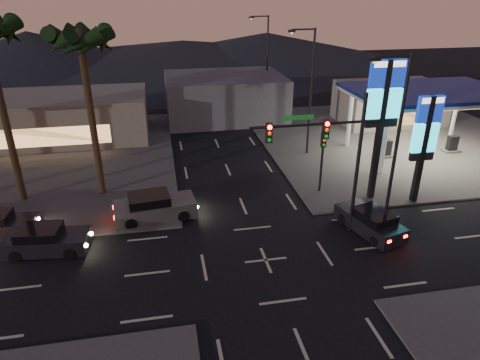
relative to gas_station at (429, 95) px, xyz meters
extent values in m
plane|color=black|center=(-16.00, -12.00, -5.08)|extent=(140.00, 140.00, 0.00)
cube|color=#47443F|center=(0.00, 4.00, -5.02)|extent=(24.00, 24.00, 0.12)
cube|color=#47443F|center=(-32.00, 4.00, -5.02)|extent=(24.00, 24.00, 0.12)
cylinder|color=silver|center=(-5.00, -3.00, -2.58)|extent=(0.36, 0.36, 5.00)
cylinder|color=silver|center=(-5.00, 3.00, -2.58)|extent=(0.36, 0.36, 5.00)
cylinder|color=silver|center=(5.00, 3.00, -2.58)|extent=(0.36, 0.36, 5.00)
cube|color=silver|center=(0.00, 0.00, 0.12)|extent=(12.00, 8.00, 0.50)
cube|color=white|center=(0.00, 0.00, -0.18)|extent=(11.60, 7.60, 0.06)
cube|color=navy|center=(0.00, 0.00, 0.27)|extent=(12.20, 8.20, 0.25)
cube|color=black|center=(-3.00, 0.00, -4.28)|extent=(0.80, 0.50, 1.40)
cube|color=black|center=(3.00, 0.00, -4.28)|extent=(0.80, 0.50, 1.40)
cube|color=#726B5B|center=(2.00, 9.00, -3.08)|extent=(10.00, 6.00, 4.00)
cube|color=black|center=(-7.50, -6.50, -0.58)|extent=(0.35, 0.35, 9.00)
cube|color=navy|center=(-7.50, -6.50, 3.12)|extent=(2.20, 0.30, 1.60)
cube|color=white|center=(-7.50, -6.50, 3.67)|extent=(1.98, 0.32, 0.35)
cube|color=#18D4ED|center=(-7.50, -6.50, 1.32)|extent=(2.20, 0.30, 1.80)
cube|color=black|center=(-7.50, -6.50, 0.12)|extent=(2.09, 0.28, 0.50)
cube|color=black|center=(-5.00, -7.50, -1.58)|extent=(0.35, 0.35, 7.00)
cube|color=navy|center=(-5.00, -7.50, 1.12)|extent=(1.60, 0.30, 1.60)
cube|color=white|center=(-5.00, -7.50, 1.67)|extent=(1.44, 0.32, 0.35)
cube|color=#18D4ED|center=(-5.00, -7.50, -0.68)|extent=(1.60, 0.30, 1.80)
cube|color=black|center=(-5.00, -7.50, -1.88)|extent=(1.52, 0.28, 0.50)
cylinder|color=black|center=(-10.50, -10.00, -1.08)|extent=(0.20, 0.20, 8.00)
cylinder|color=black|center=(-13.50, -10.00, 1.42)|extent=(6.00, 0.14, 0.14)
cube|color=#0C3F14|center=(-14.00, -10.00, 1.82)|extent=(1.60, 0.05, 0.25)
cube|color=black|center=(-12.50, -10.00, 1.12)|extent=(0.32, 0.25, 1.00)
sphere|color=#FF0C07|center=(-12.50, -10.15, 1.45)|extent=(0.22, 0.22, 0.22)
sphere|color=orange|center=(-12.50, -10.15, 1.12)|extent=(0.20, 0.20, 0.20)
sphere|color=#0CB226|center=(-12.50, -10.15, 0.79)|extent=(0.20, 0.20, 0.20)
cube|color=black|center=(-15.50, -10.00, 1.12)|extent=(0.32, 0.25, 1.00)
sphere|color=#FF0C07|center=(-15.50, -10.15, 1.45)|extent=(0.22, 0.22, 0.22)
sphere|color=orange|center=(-15.50, -10.15, 1.12)|extent=(0.20, 0.20, 0.20)
sphere|color=#0CB226|center=(-15.50, -10.15, 0.79)|extent=(0.20, 0.20, 0.20)
cylinder|color=black|center=(-10.50, -5.00, -3.08)|extent=(0.16, 0.16, 4.00)
cube|color=black|center=(-10.50, -5.00, -1.28)|extent=(0.32, 0.25, 1.00)
sphere|color=#FF0C07|center=(-10.50, -5.15, -0.95)|extent=(0.22, 0.22, 0.22)
sphere|color=orange|center=(-10.50, -5.15, -1.28)|extent=(0.20, 0.20, 0.20)
sphere|color=#0CB226|center=(-10.50, -5.15, -1.61)|extent=(0.20, 0.20, 0.20)
cylinder|color=black|center=(-9.00, -11.00, -0.08)|extent=(0.18, 0.18, 10.00)
cylinder|color=black|center=(-9.90, -11.00, 4.82)|extent=(1.80, 0.12, 0.12)
cube|color=black|center=(-10.80, -11.00, 4.72)|extent=(0.50, 0.25, 0.18)
sphere|color=#FFCC8C|center=(-10.80, -11.00, 4.60)|extent=(0.20, 0.20, 0.20)
cylinder|color=black|center=(-9.00, 2.00, -0.08)|extent=(0.18, 0.18, 10.00)
cylinder|color=black|center=(-9.90, 2.00, 4.82)|extent=(1.80, 0.12, 0.12)
cube|color=black|center=(-10.80, 2.00, 4.72)|extent=(0.50, 0.25, 0.18)
sphere|color=#FFCC8C|center=(-10.80, 2.00, 4.60)|extent=(0.20, 0.20, 0.20)
cylinder|color=black|center=(-9.00, 16.00, -0.08)|extent=(0.18, 0.18, 10.00)
cylinder|color=black|center=(-9.90, 16.00, 4.82)|extent=(1.80, 0.12, 0.12)
cube|color=black|center=(-10.80, 16.00, 4.72)|extent=(0.50, 0.25, 0.18)
sphere|color=#FFCC8C|center=(-10.80, 16.00, 4.60)|extent=(0.20, 0.20, 0.20)
cylinder|color=black|center=(-25.00, -2.50, 0.02)|extent=(0.44, 0.44, 10.20)
sphere|color=black|center=(-25.00, -2.50, 5.12)|extent=(0.90, 0.90, 0.90)
cone|color=black|center=(-23.70, -2.50, 4.82)|extent=(0.90, 2.74, 1.91)
cone|color=black|center=(-24.08, -1.58, 4.82)|extent=(2.57, 2.57, 1.91)
cone|color=black|center=(-25.00, -1.20, 4.82)|extent=(2.74, 0.90, 1.91)
cone|color=black|center=(-25.92, -1.58, 4.82)|extent=(2.57, 2.57, 1.91)
cone|color=black|center=(-26.30, -2.50, 4.82)|extent=(0.90, 2.74, 1.91)
cone|color=black|center=(-25.92, -3.42, 4.82)|extent=(2.57, 2.57, 1.91)
cone|color=black|center=(-25.00, -3.80, 4.82)|extent=(2.74, 0.90, 1.91)
cone|color=black|center=(-24.08, -3.42, 4.82)|extent=(2.57, 2.57, 1.91)
cylinder|color=black|center=(-30.00, -2.50, 0.32)|extent=(0.44, 0.44, 10.80)
cone|color=black|center=(-28.70, -2.50, 5.42)|extent=(0.90, 2.74, 1.91)
cone|color=black|center=(-29.08, -1.58, 5.42)|extent=(2.57, 2.57, 1.91)
cube|color=#726B5B|center=(-30.00, 10.00, -3.08)|extent=(16.00, 8.00, 4.00)
cube|color=#4C4C51|center=(-14.00, 14.00, -2.88)|extent=(12.00, 9.00, 4.40)
cone|color=black|center=(-41.00, 48.00, -2.08)|extent=(40.00, 40.00, 6.00)
cone|color=black|center=(-1.00, 48.00, -2.58)|extent=(50.00, 50.00, 5.00)
cone|color=black|center=(-16.00, 48.00, -3.08)|extent=(60.00, 60.00, 4.00)
cube|color=black|center=(-27.16, -9.01, -4.55)|extent=(4.44, 2.23, 0.87)
cube|color=black|center=(-27.45, -8.98, -3.96)|extent=(2.30, 1.86, 0.63)
cylinder|color=black|center=(-25.73, -8.32, -4.77)|extent=(0.64, 0.30, 0.62)
cylinder|color=black|center=(-25.90, -9.97, -4.77)|extent=(0.64, 0.30, 0.62)
cylinder|color=black|center=(-28.43, -8.04, -4.77)|extent=(0.64, 0.30, 0.62)
cylinder|color=black|center=(-28.60, -9.69, -4.77)|extent=(0.64, 0.30, 0.62)
sphere|color=#FFF2BF|center=(-24.98, -8.65, -4.48)|extent=(0.21, 0.21, 0.21)
sphere|color=#FFF2BF|center=(-25.10, -9.81, -4.48)|extent=(0.21, 0.21, 0.21)
cube|color=#FF140A|center=(-29.23, -8.21, -4.40)|extent=(0.10, 0.25, 0.14)
cube|color=#FF140A|center=(-29.35, -9.37, -4.40)|extent=(0.10, 0.25, 0.14)
cube|color=#4E4E50|center=(-21.50, -6.47, -4.48)|extent=(5.00, 2.56, 0.98)
cube|color=black|center=(-21.82, -6.51, -3.83)|extent=(2.60, 2.12, 0.71)
cylinder|color=black|center=(-20.09, -5.37, -4.73)|extent=(0.72, 0.34, 0.70)
cylinder|color=black|center=(-19.88, -7.21, -4.73)|extent=(0.72, 0.34, 0.70)
cylinder|color=black|center=(-23.12, -5.72, -4.73)|extent=(0.72, 0.34, 0.70)
cylinder|color=black|center=(-22.91, -7.56, -4.73)|extent=(0.72, 0.34, 0.70)
sphere|color=#FFF2BF|center=(-19.19, -5.54, -4.41)|extent=(0.24, 0.24, 0.24)
sphere|color=#FFF2BF|center=(-19.04, -6.84, -4.41)|extent=(0.24, 0.24, 0.24)
cube|color=#FF140A|center=(-23.96, -6.10, -4.32)|extent=(0.12, 0.28, 0.15)
cube|color=#FF140A|center=(-23.81, -7.39, -4.32)|extent=(0.12, 0.28, 0.15)
cylinder|color=black|center=(-28.90, -6.07, -4.79)|extent=(0.60, 0.26, 0.59)
cylinder|color=black|center=(-29.01, -7.63, -4.79)|extent=(0.60, 0.26, 0.59)
sphere|color=#FFF2BF|center=(-28.18, -6.35, -4.51)|extent=(0.20, 0.20, 0.20)
sphere|color=#FFF2BF|center=(-28.26, -7.45, -4.51)|extent=(0.20, 0.20, 0.20)
cube|color=black|center=(-9.50, -10.34, -4.55)|extent=(2.86, 4.56, 0.87)
cube|color=black|center=(-9.42, -10.62, -3.97)|extent=(2.15, 2.48, 0.63)
cylinder|color=black|center=(-10.65, -9.26, -4.77)|extent=(0.39, 0.66, 0.62)
cylinder|color=black|center=(-9.08, -8.82, -4.77)|extent=(0.39, 0.66, 0.62)
cylinder|color=black|center=(-9.92, -11.86, -4.77)|extent=(0.39, 0.66, 0.62)
cylinder|color=black|center=(-8.35, -11.42, -4.77)|extent=(0.39, 0.66, 0.62)
cube|color=#FF140A|center=(-9.48, -12.53, -4.41)|extent=(0.25, 0.14, 0.13)
cube|color=#FF140A|center=(-8.37, -12.22, -4.41)|extent=(0.25, 0.14, 0.13)
camera|label=1|loc=(-20.74, -29.70, 7.90)|focal=32.00mm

